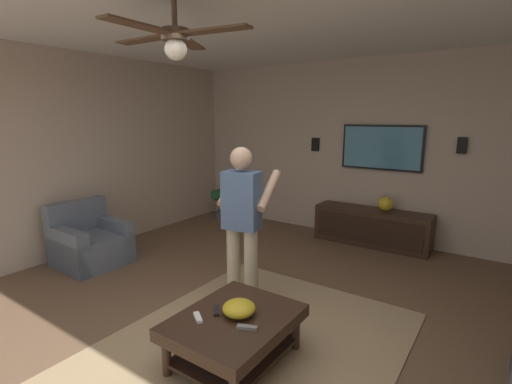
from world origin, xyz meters
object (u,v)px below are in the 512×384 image
coffee_table (234,328)px  media_console (372,227)px  potted_plant_short (218,198)px  person_standing (243,217)px  remote_grey (247,327)px  bowl (239,308)px  vase_round (386,204)px  wall_speaker_left (462,145)px  wall_speaker_right (315,144)px  remote_white (198,317)px  tv (382,148)px  armchair (90,243)px  remote_black (217,311)px  ceiling_fan (174,39)px

coffee_table → media_console: (3.39, -0.01, -0.02)m
potted_plant_short → person_standing: bearing=-135.4°
media_console → remote_grey: 3.49m
coffee_table → media_console: media_console is taller
person_standing → bowl: (-0.78, -0.55, -0.47)m
person_standing → vase_round: size_ratio=7.45×
wall_speaker_left → wall_speaker_right: wall_speaker_left is taller
remote_white → remote_grey: (0.10, -0.39, 0.00)m
tv → wall_speaker_left: size_ratio=5.48×
armchair → tv: 4.38m
person_standing → remote_white: bearing=-172.3°
bowl → remote_white: bearing=134.5°
coffee_table → remote_black: (-0.03, 0.15, 0.12)m
armchair → remote_grey: (-0.61, -3.03, 0.13)m
coffee_table → remote_white: 0.30m
coffee_table → remote_grey: size_ratio=6.67×
person_standing → remote_grey: bearing=-151.7°
remote_grey → vase_round: bearing=66.8°
tv → bowl: size_ratio=4.61×
media_console → wall_speaker_left: wall_speaker_left is taller
person_standing → media_console: bearing=-21.3°
wall_speaker_right → tv: bearing=-90.7°
media_console → wall_speaker_right: bearing=-103.0°
vase_round → wall_speaker_left: 1.28m
media_console → armchair: bearing=-44.8°
ceiling_fan → media_console: bearing=-7.8°
tv → bowl: bearing=0.3°
remote_black → ceiling_fan: size_ratio=0.12×
potted_plant_short → remote_black: size_ratio=3.96×
coffee_table → wall_speaker_left: (3.65, -1.07, 1.25)m
media_console → wall_speaker_left: size_ratio=7.73×
tv → remote_white: (-3.83, 0.21, -1.06)m
tv → wall_speaker_right: bearing=-90.7°
tv → ceiling_fan: 3.87m
person_standing → remote_white: (-1.01, -0.32, -0.52)m
tv → wall_speaker_right: tv is taller
ceiling_fan → wall_speaker_left: bearing=-22.5°
ceiling_fan → tv: bearing=-7.3°
coffee_table → wall_speaker_right: 3.99m
wall_speaker_left → person_standing: bearing=150.6°
armchair → coffee_table: 2.89m
potted_plant_short → wall_speaker_right: bearing=-76.5°
armchair → wall_speaker_right: (3.12, -1.75, 1.19)m
tv → person_standing: bearing=-10.6°
remote_black → remote_grey: 0.35m
potted_plant_short → remote_white: (-3.41, -2.68, 0.01)m
ceiling_fan → wall_speaker_right: bearing=9.6°
coffee_table → person_standing: (0.81, 0.52, 0.64)m
potted_plant_short → media_console: bearing=-86.5°
tv → vase_round: bearing=39.0°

